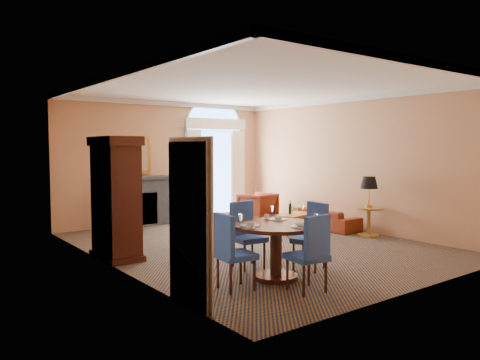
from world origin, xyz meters
TOP-DOWN VIEW (x-y plane):
  - ground at (0.00, 0.00)m, footprint 7.50×7.50m
  - room_envelope at (-0.03, 0.67)m, footprint 6.04×7.52m
  - armoire at (-2.72, 0.56)m, footprint 0.63×1.11m
  - dining_table at (-1.30, -2.14)m, footprint 1.33×1.33m
  - dining_chair_north at (-1.21, -1.27)m, footprint 0.53×0.54m
  - dining_chair_south at (-1.38, -2.96)m, footprint 0.54×0.55m
  - dining_chair_east at (-0.39, -2.03)m, footprint 0.62×0.62m
  - dining_chair_west at (-2.20, -2.22)m, footprint 0.54×0.53m
  - sofa at (2.55, 0.39)m, footprint 0.69×1.71m
  - armchair at (1.96, 2.33)m, footprint 0.98×1.00m
  - coffee_table at (1.49, 0.39)m, footprint 1.02×0.74m
  - side_table at (2.60, -0.82)m, footprint 0.66×0.66m

SIDE VIEW (x-z plane):
  - ground at x=0.00m, z-range 0.00..0.00m
  - sofa at x=2.55m, z-range 0.00..0.50m
  - armchair at x=1.96m, z-range 0.00..0.78m
  - coffee_table at x=1.49m, z-range 0.04..0.82m
  - dining_table at x=-1.30m, z-range 0.09..1.13m
  - dining_chair_north at x=-1.21m, z-range 0.08..1.16m
  - dining_chair_south at x=-1.38m, z-range 0.08..1.16m
  - dining_chair_east at x=-0.39m, z-range 0.08..1.16m
  - dining_chair_west at x=-2.20m, z-range 0.08..1.16m
  - side_table at x=2.60m, z-range 0.18..1.49m
  - armoire at x=-2.72m, z-range -0.04..2.14m
  - room_envelope at x=-0.03m, z-range 0.78..4.23m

